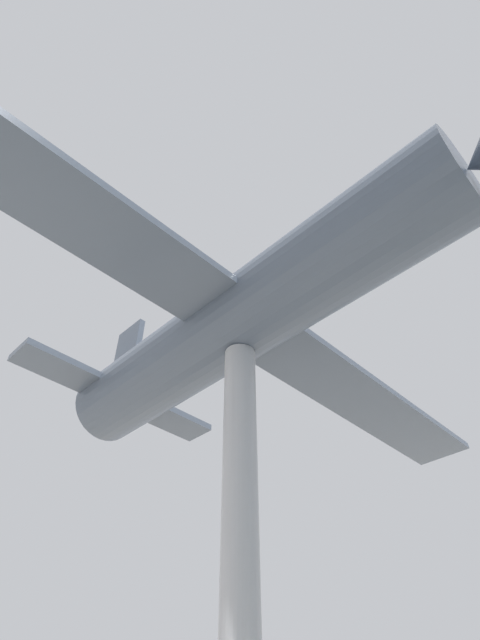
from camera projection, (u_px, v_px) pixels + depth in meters
The scene contains 2 objects.
support_pylon_central at pixel (240, 554), 7.84m from camera, with size 0.63×0.63×7.98m.
suspended_airplane at pixel (245, 316), 11.00m from camera, with size 18.58×12.17×3.50m.
Camera 1 is at (5.17, 6.52, 1.58)m, focal length 28.00 mm.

